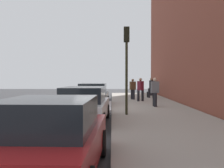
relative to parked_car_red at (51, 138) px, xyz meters
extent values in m
plane|color=#333335|center=(11.71, -0.13, -0.76)|extent=(56.00, 56.00, 0.00)
cube|color=#A39E93|center=(11.71, -3.43, -0.68)|extent=(28.00, 4.60, 0.15)
cube|color=gold|center=(11.71, 3.07, -0.75)|extent=(28.00, 0.14, 0.01)
cube|color=white|center=(11.61, -0.83, -0.65)|extent=(5.52, 0.56, 0.22)
cylinder|color=black|center=(1.43, 0.79, -0.44)|extent=(0.65, 0.24, 0.64)
cylinder|color=black|center=(1.36, -0.89, -0.44)|extent=(0.65, 0.24, 0.64)
cube|color=maroon|center=(0.06, 0.00, -0.17)|extent=(4.37, 1.97, 0.64)
cube|color=black|center=(-0.15, 0.01, 0.45)|extent=(2.30, 1.69, 0.60)
cylinder|color=black|center=(7.62, 0.77, -0.44)|extent=(0.65, 0.24, 0.64)
cylinder|color=black|center=(7.56, -0.91, -0.44)|extent=(0.65, 0.24, 0.64)
cylinder|color=black|center=(4.77, 0.88, -0.44)|extent=(0.65, 0.24, 0.64)
cylinder|color=black|center=(4.70, -0.80, -0.44)|extent=(0.65, 0.24, 0.64)
cube|color=white|center=(6.16, -0.02, -0.17)|extent=(4.67, 1.97, 0.64)
cube|color=black|center=(5.93, -0.01, 0.45)|extent=(2.45, 1.69, 0.60)
cylinder|color=black|center=(13.86, 0.86, -0.44)|extent=(0.65, 0.24, 0.64)
cylinder|color=black|center=(13.82, -0.82, -0.44)|extent=(0.65, 0.24, 0.64)
cylinder|color=black|center=(11.22, 0.92, -0.44)|extent=(0.65, 0.24, 0.64)
cylinder|color=black|center=(11.18, -0.76, -0.44)|extent=(0.65, 0.24, 0.64)
cube|color=#383A3D|center=(12.52, 0.05, -0.17)|extent=(4.30, 1.90, 0.64)
cube|color=black|center=(12.31, 0.06, 0.45)|extent=(2.25, 1.65, 0.60)
cylinder|color=black|center=(21.21, -4.89, -0.23)|extent=(0.18, 0.18, 0.76)
cylinder|color=black|center=(21.50, -5.10, -0.23)|extent=(0.18, 0.18, 0.76)
cube|color=#335193|center=(21.35, -4.99, 0.48)|extent=(0.48, 0.52, 0.65)
sphere|color=tan|center=(21.35, -4.99, 0.91)|extent=(0.21, 0.21, 0.21)
cylinder|color=black|center=(16.88, -2.74, -0.23)|extent=(0.18, 0.18, 0.76)
cylinder|color=black|center=(16.55, -2.86, -0.23)|extent=(0.18, 0.18, 0.76)
cube|color=brown|center=(16.72, -2.80, 0.48)|extent=(0.41, 0.51, 0.65)
sphere|color=brown|center=(16.72, -2.80, 0.91)|extent=(0.21, 0.21, 0.21)
cylinder|color=black|center=(15.19, -3.42, -0.21)|extent=(0.19, 0.19, 0.80)
cylinder|color=black|center=(15.02, -3.09, -0.21)|extent=(0.19, 0.19, 0.80)
cube|color=maroon|center=(15.11, -3.25, 0.53)|extent=(0.54, 0.47, 0.68)
sphere|color=tan|center=(15.11, -3.25, 0.98)|extent=(0.22, 0.22, 0.22)
cylinder|color=black|center=(18.43, -4.33, -0.21)|extent=(0.19, 0.19, 0.80)
cylinder|color=black|center=(18.33, -4.69, -0.21)|extent=(0.19, 0.19, 0.80)
cube|color=black|center=(18.38, -4.51, 0.53)|extent=(0.52, 0.40, 0.68)
sphere|color=tan|center=(18.38, -4.51, 0.98)|extent=(0.22, 0.22, 0.22)
cylinder|color=black|center=(11.17, -3.73, -0.20)|extent=(0.19, 0.19, 0.81)
cylinder|color=black|center=(11.55, -3.72, -0.20)|extent=(0.19, 0.19, 0.81)
cube|color=slate|center=(11.36, -3.73, 0.55)|extent=(0.31, 0.48, 0.69)
sphere|color=beige|center=(11.36, -3.73, 1.01)|extent=(0.22, 0.22, 0.22)
cylinder|color=#2D2D19|center=(7.74, -1.84, 1.09)|extent=(0.12, 0.12, 3.40)
cube|color=black|center=(7.74, -1.84, 3.14)|extent=(0.26, 0.26, 0.70)
sphere|color=red|center=(7.89, -1.84, 3.35)|extent=(0.14, 0.14, 0.14)
sphere|color=orange|center=(7.89, -1.84, 3.13)|extent=(0.14, 0.14, 0.14)
sphere|color=green|center=(7.89, -1.84, 2.91)|extent=(0.14, 0.14, 0.14)
cube|color=black|center=(18.90, -4.32, -0.36)|extent=(0.34, 0.22, 0.49)
cylinder|color=#4C4C4C|center=(18.90, -4.32, 0.06)|extent=(0.03, 0.03, 0.36)
camera|label=1|loc=(-5.18, -1.16, 1.14)|focal=44.33mm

